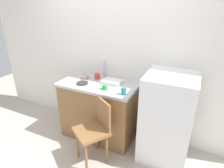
# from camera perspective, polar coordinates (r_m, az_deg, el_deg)

# --- Properties ---
(ground_plane) EXTENTS (8.00, 8.00, 0.00)m
(ground_plane) POSITION_cam_1_polar(r_m,az_deg,el_deg) (2.84, -8.94, -22.39)
(ground_plane) COLOR #BCB2A3
(back_wall) EXTENTS (4.80, 0.10, 2.60)m
(back_wall) POSITION_cam_1_polar(r_m,az_deg,el_deg) (2.95, 0.39, 9.14)
(back_wall) COLOR white
(back_wall) RESTS_ON ground_plane
(cabinet_base) EXTENTS (1.13, 0.60, 0.89)m
(cabinet_base) POSITION_cam_1_polar(r_m,az_deg,el_deg) (3.03, -3.91, -8.15)
(cabinet_base) COLOR olive
(cabinet_base) RESTS_ON ground_plane
(countertop) EXTENTS (1.17, 0.64, 0.04)m
(countertop) POSITION_cam_1_polar(r_m,az_deg,el_deg) (2.82, -4.16, -0.08)
(countertop) COLOR #B7B7BC
(countertop) RESTS_ON cabinet_base
(faucet) EXTENTS (0.02, 0.02, 0.27)m
(faucet) POSITION_cam_1_polar(r_m,az_deg,el_deg) (2.98, -2.33, 4.51)
(faucet) COLOR #B7B7BC
(faucet) RESTS_ON countertop
(refrigerator) EXTENTS (0.63, 0.64, 1.23)m
(refrigerator) POSITION_cam_1_polar(r_m,az_deg,el_deg) (2.64, 16.36, -9.97)
(refrigerator) COLOR white
(refrigerator) RESTS_ON ground_plane
(chair) EXTENTS (0.55, 0.55, 0.89)m
(chair) POSITION_cam_1_polar(r_m,az_deg,el_deg) (2.56, -5.15, -13.25)
(chair) COLOR olive
(chair) RESTS_ON ground_plane
(dish_tray) EXTENTS (0.28, 0.20, 0.05)m
(dish_tray) POSITION_cam_1_polar(r_m,az_deg,el_deg) (2.78, 0.00, 0.66)
(dish_tray) COLOR white
(dish_tray) RESTS_ON countertop
(terracotta_bowl) EXTENTS (0.12, 0.12, 0.05)m
(terracotta_bowl) POSITION_cam_1_polar(r_m,az_deg,el_deg) (2.99, -8.26, 2.11)
(terracotta_bowl) COLOR gray
(terracotta_bowl) RESTS_ON countertop
(hotplate) EXTENTS (0.17, 0.17, 0.02)m
(hotplate) POSITION_cam_1_polar(r_m,az_deg,el_deg) (2.81, -9.02, 0.28)
(hotplate) COLOR #2D2D2D
(hotplate) RESTS_ON countertop
(cup_green) EXTENTS (0.08, 0.08, 0.07)m
(cup_green) POSITION_cam_1_polar(r_m,az_deg,el_deg) (2.59, -2.18, -0.91)
(cup_green) COLOR green
(cup_green) RESTS_ON countertop
(cup_red) EXTENTS (0.08, 0.08, 0.09)m
(cup_red) POSITION_cam_1_polar(r_m,az_deg,el_deg) (2.96, -4.52, 2.40)
(cup_red) COLOR red
(cup_red) RESTS_ON countertop
(cup_teal) EXTENTS (0.07, 0.07, 0.10)m
(cup_teal) POSITION_cam_1_polar(r_m,az_deg,el_deg) (2.44, 3.58, -2.14)
(cup_teal) COLOR teal
(cup_teal) RESTS_ON countertop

